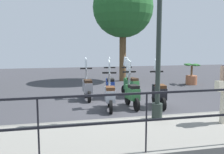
# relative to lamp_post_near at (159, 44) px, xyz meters

# --- Properties ---
(ground_plane) EXTENTS (28.00, 28.00, 0.00)m
(ground_plane) POSITION_rel_lamp_post_near_xyz_m (2.40, 0.07, -2.03)
(ground_plane) COLOR #38383D
(promenade_walkway) EXTENTS (2.20, 20.00, 0.15)m
(promenade_walkway) POSITION_rel_lamp_post_near_xyz_m (-0.75, 0.07, -1.96)
(promenade_walkway) COLOR gray
(promenade_walkway) RESTS_ON ground_plane
(fence_railing) EXTENTS (0.04, 16.03, 1.07)m
(fence_railing) POSITION_rel_lamp_post_near_xyz_m (-1.80, 0.07, -1.12)
(fence_railing) COLOR black
(fence_railing) RESTS_ON promenade_walkway
(lamp_post_near) EXTENTS (0.26, 0.90, 4.25)m
(lamp_post_near) POSITION_rel_lamp_post_near_xyz_m (0.00, 0.00, 0.00)
(lamp_post_near) COLOR #232D28
(lamp_post_near) RESTS_ON promenade_walkway
(tree_distant) EXTENTS (3.26, 3.26, 5.63)m
(tree_distant) POSITION_rel_lamp_post_near_xyz_m (7.58, -1.15, 1.94)
(tree_distant) COLOR brown
(tree_distant) RESTS_ON ground_plane
(potted_palm) EXTENTS (1.06, 0.66, 1.05)m
(potted_palm) POSITION_rel_lamp_post_near_xyz_m (5.60, -4.22, -1.59)
(potted_palm) COLOR #9E5B3D
(potted_palm) RESTS_ON ground_plane
(scooter_near_0) EXTENTS (1.23, 0.44, 1.54)m
(scooter_near_0) POSITION_rel_lamp_post_near_xyz_m (1.64, -0.75, -1.55)
(scooter_near_0) COLOR black
(scooter_near_0) RESTS_ON ground_plane
(scooter_near_1) EXTENTS (1.23, 0.44, 1.54)m
(scooter_near_1) POSITION_rel_lamp_post_near_xyz_m (1.76, 0.11, -1.55)
(scooter_near_1) COLOR black
(scooter_near_1) RESTS_ON ground_plane
(scooter_near_2) EXTENTS (1.23, 0.46, 1.54)m
(scooter_near_2) POSITION_rel_lamp_post_near_xyz_m (1.63, 0.86, -1.55)
(scooter_near_2) COLOR black
(scooter_near_2) RESTS_ON ground_plane
(scooter_far_0) EXTENTS (1.20, 0.54, 1.54)m
(scooter_far_0) POSITION_rel_lamp_post_near_xyz_m (3.34, -0.33, -1.55)
(scooter_far_0) COLOR black
(scooter_far_0) RESTS_ON ground_plane
(scooter_far_1) EXTENTS (1.23, 0.45, 1.54)m
(scooter_far_1) POSITION_rel_lamp_post_near_xyz_m (3.36, 0.47, -1.55)
(scooter_far_1) COLOR black
(scooter_far_1) RESTS_ON ground_plane
(scooter_far_2) EXTENTS (1.23, 0.44, 1.54)m
(scooter_far_2) POSITION_rel_lamp_post_near_xyz_m (3.22, 1.35, -1.55)
(scooter_far_2) COLOR black
(scooter_far_2) RESTS_ON ground_plane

